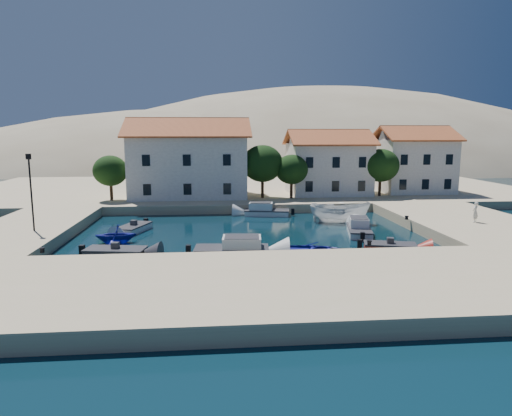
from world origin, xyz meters
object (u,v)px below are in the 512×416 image
Objects in this scene: boat_east at (339,223)px; building_left at (189,157)px; cabin_cruiser_east at (359,229)px; cabin_cruiser_south at (232,249)px; building_mid at (328,161)px; lamppost at (31,185)px; building_right at (413,159)px; pedestrian at (475,212)px; rowboat_south at (316,257)px.

building_left is at bearing 61.51° from boat_east.
building_left is 25.63m from cabin_cruiser_east.
cabin_cruiser_east is (11.46, 6.00, -0.00)m from cabin_cruiser_south.
lamppost is at bearing -144.55° from building_mid.
building_right reaches higher than building_mid.
lamppost is at bearing -152.07° from building_right.
cabin_cruiser_south is (4.32, -25.44, -5.46)m from building_left.
building_left is 1.40× the size of building_mid.
boat_east is (-14.46, -15.97, -5.47)m from building_right.
building_left is 2.66× the size of cabin_cruiser_south.
building_right reaches higher than boat_east.
lamppost is (-41.50, -22.00, -0.72)m from building_right.
building_right is at bearing 51.27° from cabin_cruiser_south.
building_left is 2.48× the size of boat_east.
cabin_cruiser_south is 16.05m from boat_east.
building_left is at bearing -78.92° from pedestrian.
pedestrian reaches higher than rowboat_south.
building_mid is 1.11× the size of building_right.
boat_east is at bearing -132.17° from building_right.
pedestrian is at bearing 18.84° from cabin_cruiser_south.
building_left is 23.10m from lamppost.
pedestrian is at bearing -51.38° from rowboat_south.
cabin_cruiser_east is at bearing -163.88° from boat_east.
building_left reaches higher than cabin_cruiser_east.
lamppost reaches higher than cabin_cruiser_south.
boat_east is (11.21, 11.47, -0.48)m from cabin_cruiser_south.
building_right is (30.00, 2.00, -0.46)m from building_left.
pedestrian is (26.19, -19.80, -4.02)m from building_left.
building_right is 1.59× the size of boat_east.
rowboat_south is (21.90, -6.38, -4.75)m from lamppost.
building_right is at bearing 3.81° from building_left.
cabin_cruiser_south and cabin_cruiser_east have the same top height.
cabin_cruiser_south is 1.10× the size of cabin_cruiser_east.
boat_east is at bearing -6.49° from rowboat_south.
lamppost reaches higher than boat_east.
building_right is 34.92m from rowboat_south.
boat_east is (27.04, 6.03, -4.75)m from lamppost.
cabin_cruiser_east is at bearing -50.92° from building_left.
cabin_cruiser_south reaches higher than rowboat_south.
rowboat_south is 13.43m from boat_east.
pedestrian is (-3.81, -21.80, -3.56)m from building_right.
building_mid is 12.04m from building_right.
building_right is 1.52× the size of lamppost.
building_right is 5.16× the size of pedestrian.
building_right is 26.20m from cabin_cruiser_east.
lamppost is 1.13× the size of cabin_cruiser_south.
boat_east is at bearing -99.35° from building_mid.
pedestrian is at bearing -68.51° from building_mid.
building_right is 37.91m from cabin_cruiser_south.
lamppost is at bearing -41.52° from pedestrian.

